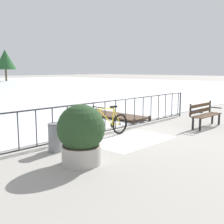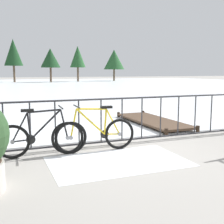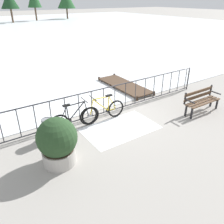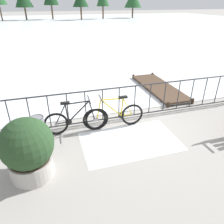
% 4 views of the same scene
% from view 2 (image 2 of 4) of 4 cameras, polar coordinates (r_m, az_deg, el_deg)
% --- Properties ---
extents(ground_plane, '(160.00, 160.00, 0.00)m').
position_cam_2_polar(ground_plane, '(6.59, -0.06, -6.48)').
color(ground_plane, '#9E9991').
extents(frozen_pond, '(80.00, 56.00, 0.03)m').
position_cam_2_polar(frozen_pond, '(34.45, -17.75, 4.95)').
color(frozen_pond, white).
rests_on(frozen_pond, ground).
extents(snow_patch, '(2.51, 1.55, 0.01)m').
position_cam_2_polar(snow_patch, '(5.39, 1.19, -9.76)').
color(snow_patch, white).
rests_on(snow_patch, ground).
extents(railing_fence, '(9.06, 0.06, 1.07)m').
position_cam_2_polar(railing_fence, '(6.47, -0.06, -1.68)').
color(railing_fence, '#2D2D33').
rests_on(railing_fence, ground).
extents(bicycle_near_railing, '(1.71, 0.52, 0.97)m').
position_cam_2_polar(bicycle_near_railing, '(5.79, -14.00, -5.02)').
color(bicycle_near_railing, black).
rests_on(bicycle_near_railing, ground).
extents(bicycle_second, '(1.71, 0.52, 0.97)m').
position_cam_2_polar(bicycle_second, '(5.98, -3.20, -4.37)').
color(bicycle_second, black).
rests_on(bicycle_second, ground).
extents(wooden_dock, '(1.10, 3.28, 0.20)m').
position_cam_2_polar(wooden_dock, '(9.14, 8.05, -1.69)').
color(wooden_dock, '#4C3828').
rests_on(wooden_dock, ground).
extents(tree_far_west, '(2.82, 2.82, 6.58)m').
position_cam_2_polar(tree_far_west, '(47.56, -19.03, 11.10)').
color(tree_far_west, brown).
rests_on(tree_far_west, ground).
extents(tree_west_mid, '(2.98, 2.98, 5.13)m').
position_cam_2_polar(tree_west_mid, '(45.25, -12.15, 10.44)').
color(tree_west_mid, brown).
rests_on(tree_west_mid, ground).
extents(tree_centre, '(3.59, 3.59, 5.39)m').
position_cam_2_polar(tree_centre, '(50.48, 0.41, 10.36)').
color(tree_centre, brown).
rests_on(tree_centre, ground).
extents(tree_extra, '(2.53, 2.53, 5.77)m').
position_cam_2_polar(tree_extra, '(47.82, -6.83, 10.82)').
color(tree_extra, brown).
rests_on(tree_extra, ground).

